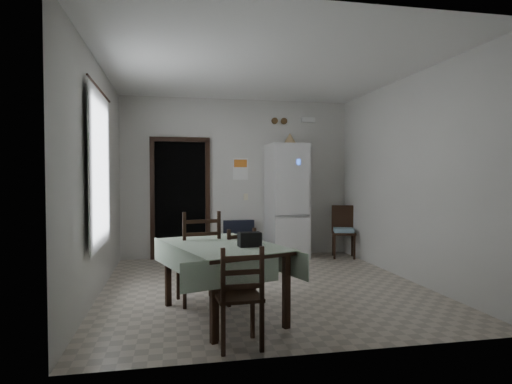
{
  "coord_description": "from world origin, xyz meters",
  "views": [
    {
      "loc": [
        -1.2,
        -5.58,
        1.47
      ],
      "look_at": [
        0.0,
        0.5,
        1.25
      ],
      "focal_mm": 30.0,
      "sensor_mm": 36.0,
      "label": 1
    }
  ],
  "objects_px": {
    "fridge": "(287,201)",
    "navy_seat": "(241,240)",
    "dining_chair_far_left": "(198,256)",
    "dining_chair_near_head": "(239,295)",
    "corner_chair": "(344,232)",
    "dining_table": "(222,280)",
    "dining_chair_far_right": "(236,264)"
  },
  "relations": [
    {
      "from": "fridge",
      "to": "navy_seat",
      "type": "distance_m",
      "value": 1.1
    },
    {
      "from": "fridge",
      "to": "dining_chair_far_left",
      "type": "xyz_separation_m",
      "value": [
        -1.76,
        -2.51,
        -0.49
      ]
    },
    {
      "from": "navy_seat",
      "to": "dining_chair_near_head",
      "type": "xyz_separation_m",
      "value": [
        -0.64,
        -3.9,
        0.11
      ]
    },
    {
      "from": "fridge",
      "to": "corner_chair",
      "type": "distance_m",
      "value": 1.18
    },
    {
      "from": "dining_chair_near_head",
      "to": "dining_table",
      "type": "bearing_deg",
      "value": -90.17
    },
    {
      "from": "fridge",
      "to": "corner_chair",
      "type": "xyz_separation_m",
      "value": [
        1.01,
        -0.22,
        -0.56
      ]
    },
    {
      "from": "dining_table",
      "to": "dining_chair_far_left",
      "type": "relative_size",
      "value": 1.36
    },
    {
      "from": "corner_chair",
      "to": "dining_chair_near_head",
      "type": "distance_m",
      "value": 4.46
    },
    {
      "from": "dining_table",
      "to": "dining_chair_near_head",
      "type": "relative_size",
      "value": 1.65
    },
    {
      "from": "navy_seat",
      "to": "fridge",
      "type": "bearing_deg",
      "value": -0.07
    },
    {
      "from": "fridge",
      "to": "dining_chair_near_head",
      "type": "height_order",
      "value": "fridge"
    },
    {
      "from": "dining_table",
      "to": "dining_chair_far_left",
      "type": "xyz_separation_m",
      "value": [
        -0.22,
        0.56,
        0.16
      ]
    },
    {
      "from": "dining_chair_near_head",
      "to": "corner_chair",
      "type": "bearing_deg",
      "value": -127.33
    },
    {
      "from": "fridge",
      "to": "dining_chair_far_left",
      "type": "bearing_deg",
      "value": -130.17
    },
    {
      "from": "corner_chair",
      "to": "dining_chair_far_left",
      "type": "distance_m",
      "value": 3.6
    },
    {
      "from": "navy_seat",
      "to": "dining_chair_far_left",
      "type": "height_order",
      "value": "dining_chair_far_left"
    },
    {
      "from": "dining_chair_far_left",
      "to": "dining_table",
      "type": "bearing_deg",
      "value": 102.2
    },
    {
      "from": "dining_chair_far_left",
      "to": "corner_chair",
      "type": "bearing_deg",
      "value": -149.97
    },
    {
      "from": "fridge",
      "to": "navy_seat",
      "type": "height_order",
      "value": "fridge"
    },
    {
      "from": "fridge",
      "to": "corner_chair",
      "type": "relative_size",
      "value": 2.2
    },
    {
      "from": "corner_chair",
      "to": "dining_chair_far_right",
      "type": "xyz_separation_m",
      "value": [
        -2.33,
        -2.34,
        -0.03
      ]
    },
    {
      "from": "fridge",
      "to": "dining_chair_near_head",
      "type": "xyz_separation_m",
      "value": [
        -1.5,
        -3.9,
        -0.59
      ]
    },
    {
      "from": "corner_chair",
      "to": "dining_table",
      "type": "distance_m",
      "value": 3.82
    },
    {
      "from": "dining_chair_near_head",
      "to": "dining_chair_far_right",
      "type": "bearing_deg",
      "value": -100.54
    },
    {
      "from": "corner_chair",
      "to": "dining_table",
      "type": "bearing_deg",
      "value": -114.53
    },
    {
      "from": "dining_chair_far_right",
      "to": "dining_chair_near_head",
      "type": "distance_m",
      "value": 1.35
    },
    {
      "from": "navy_seat",
      "to": "dining_chair_far_left",
      "type": "relative_size",
      "value": 0.63
    },
    {
      "from": "dining_table",
      "to": "dining_chair_far_right",
      "type": "xyz_separation_m",
      "value": [
        0.22,
        0.51,
        0.06
      ]
    },
    {
      "from": "dining_chair_far_right",
      "to": "dining_chair_far_left",
      "type": "bearing_deg",
      "value": -23.12
    },
    {
      "from": "fridge",
      "to": "corner_chair",
      "type": "bearing_deg",
      "value": -17.2
    },
    {
      "from": "dining_table",
      "to": "fridge",
      "type": "bearing_deg",
      "value": 44.77
    },
    {
      "from": "dining_chair_far_left",
      "to": "navy_seat",
      "type": "bearing_deg",
      "value": -119.38
    }
  ]
}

